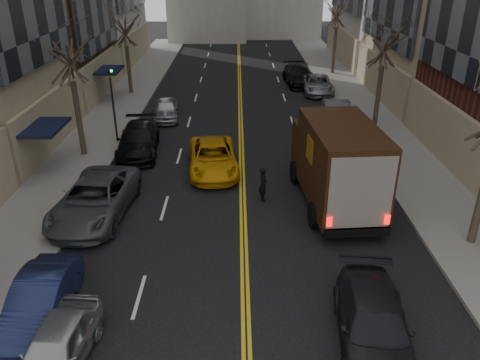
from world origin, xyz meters
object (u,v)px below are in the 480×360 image
object	(u,v)px
pedestrian	(263,184)
observer_sedan	(374,325)
ups_truck	(336,164)
taxi	(213,157)

from	to	relation	value
pedestrian	observer_sedan	bearing A→B (deg)	-171.97
ups_truck	pedestrian	distance (m)	3.37
observer_sedan	pedestrian	xyz separation A→B (m)	(-2.67, 8.87, 0.09)
observer_sedan	taxi	bearing A→B (deg)	119.32
pedestrian	taxi	bearing A→B (deg)	27.44
taxi	pedestrian	bearing A→B (deg)	-59.22
observer_sedan	taxi	size ratio (longest dim) A/B	0.97
ups_truck	observer_sedan	world-z (taller)	ups_truck
observer_sedan	pedestrian	size ratio (longest dim) A/B	3.19
taxi	observer_sedan	bearing A→B (deg)	-72.70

